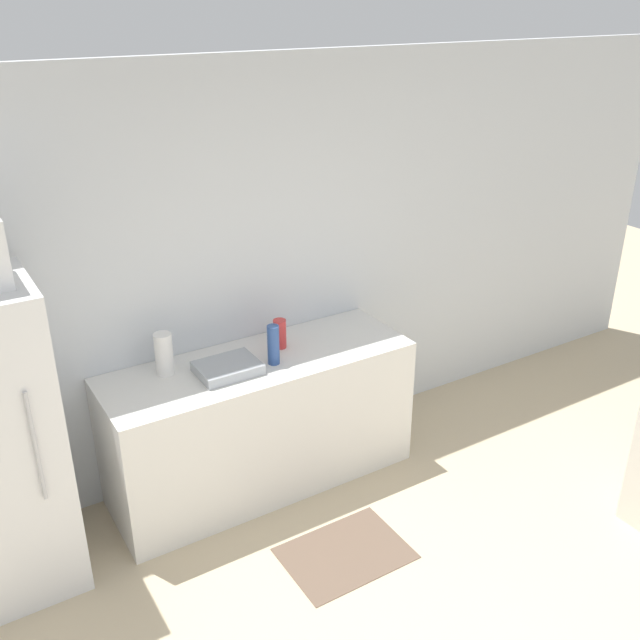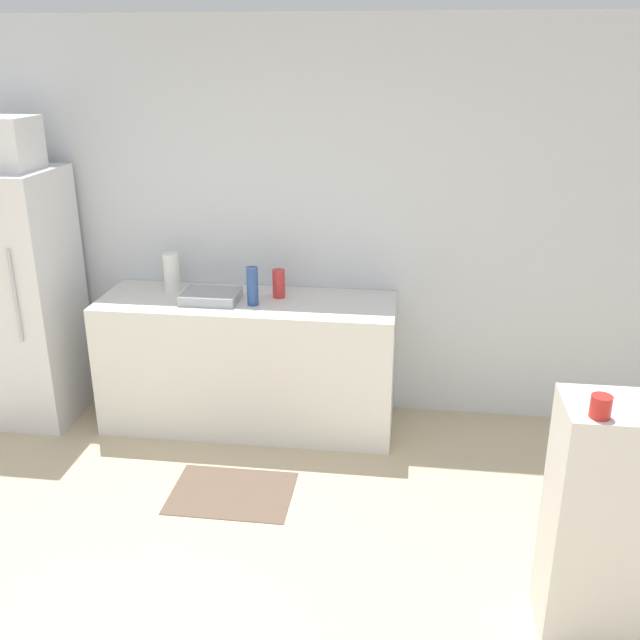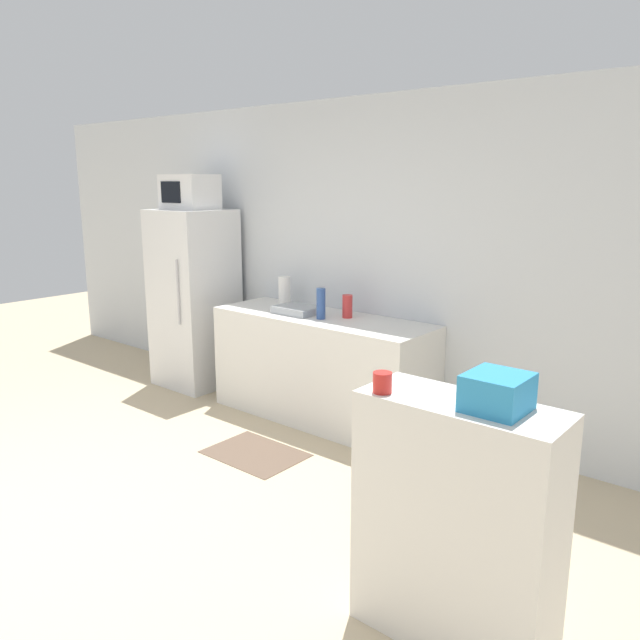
# 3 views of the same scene
# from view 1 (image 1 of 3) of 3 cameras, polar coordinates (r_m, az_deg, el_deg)

# --- Properties ---
(wall_back) EXTENTS (8.00, 0.06, 2.60)m
(wall_back) POSITION_cam_1_polar(r_m,az_deg,el_deg) (4.38, -9.09, 3.05)
(wall_back) COLOR silver
(wall_back) RESTS_ON ground_plane
(counter) EXTENTS (1.91, 0.64, 0.88)m
(counter) POSITION_cam_1_polar(r_m,az_deg,el_deg) (4.54, -4.75, -8.12)
(counter) COLOR silver
(counter) RESTS_ON ground_plane
(sink_basin) EXTENTS (0.36, 0.28, 0.06)m
(sink_basin) POSITION_cam_1_polar(r_m,az_deg,el_deg) (4.19, -7.40, -3.83)
(sink_basin) COLOR #9EA3A8
(sink_basin) RESTS_ON counter
(bottle_tall) EXTENTS (0.07, 0.07, 0.25)m
(bottle_tall) POSITION_cam_1_polar(r_m,az_deg,el_deg) (4.22, -3.75, -1.99)
(bottle_tall) COLOR #2D4C8C
(bottle_tall) RESTS_ON counter
(bottle_short) EXTENTS (0.08, 0.08, 0.19)m
(bottle_short) POSITION_cam_1_polar(r_m,az_deg,el_deg) (4.42, -3.24, -1.10)
(bottle_short) COLOR red
(bottle_short) RESTS_ON counter
(paper_towel_roll) EXTENTS (0.10, 0.10, 0.26)m
(paper_towel_roll) POSITION_cam_1_polar(r_m,az_deg,el_deg) (4.19, -12.37, -2.67)
(paper_towel_roll) COLOR white
(paper_towel_roll) RESTS_ON counter
(kitchen_rug) EXTENTS (0.70, 0.50, 0.01)m
(kitchen_rug) POSITION_cam_1_polar(r_m,az_deg,el_deg) (4.25, 2.03, -18.13)
(kitchen_rug) COLOR brown
(kitchen_rug) RESTS_ON ground_plane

